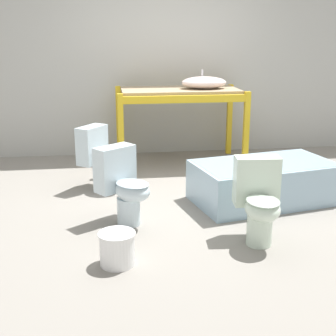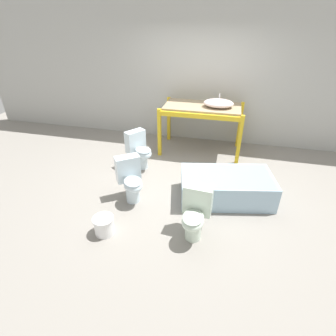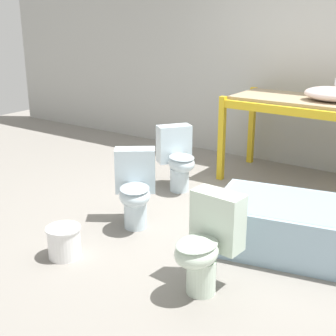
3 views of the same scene
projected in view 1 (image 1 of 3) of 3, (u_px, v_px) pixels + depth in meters
The scene contains 9 objects.
ground_plane at pixel (183, 193), 5.23m from camera, with size 12.00×12.00×0.00m, color gray.
warehouse_wall_rear at pixel (161, 42), 6.59m from camera, with size 10.80×0.08×3.20m.
shelving_rack at pixel (180, 100), 6.20m from camera, with size 1.67×0.90×1.01m.
sink_basin at pixel (204, 83), 6.14m from camera, with size 0.59×0.42×0.24m.
bathtub_main at pixel (264, 179), 4.91m from camera, with size 1.58×1.08×0.42m.
toilet_near at pixel (102, 157), 5.26m from camera, with size 0.61×0.57×0.72m.
toilet_far at pixel (259, 200), 3.92m from camera, with size 0.39×0.55×0.72m.
toilet_extra at pixel (124, 184), 4.31m from camera, with size 0.58×0.61×0.72m.
bucket_white at pixel (117, 248), 3.58m from camera, with size 0.29×0.29×0.26m.
Camera 1 is at (-0.83, -4.87, 1.73)m, focal length 50.00 mm.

